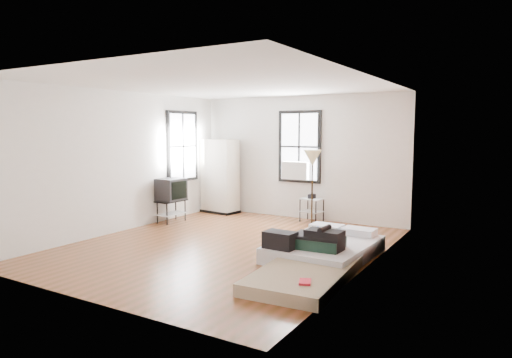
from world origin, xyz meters
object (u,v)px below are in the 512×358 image
Objects in this scene: mattress_main at (324,247)px; wardrobe at (220,176)px; floor_lamp at (312,162)px; side_table at (312,203)px; mattress_bare at (309,266)px; tv_stand at (171,191)px.

wardrobe reaches higher than mattress_main.
mattress_main is 4.53m from wardrobe.
wardrobe is 3.06m from floor_lamp.
wardrobe is at bearing 149.20° from mattress_main.
floor_lamp is at bearing -66.27° from side_table.
side_table is at bearing 8.92° from wardrobe.
wardrobe is (-3.91, 3.40, 0.76)m from mattress_bare.
tv_stand is at bearing -90.59° from wardrobe.
side_table is (-1.48, 3.47, 0.28)m from mattress_bare.
mattress_main is 0.98m from mattress_bare.
side_table is at bearing 119.94° from mattress_main.
mattress_main reaches higher than mattress_bare.
side_table is 0.38× the size of floor_lamp.
mattress_main is at bearing -62.40° from side_table.
floor_lamp is (-1.05, 2.48, 1.27)m from mattress_bare.
tv_stand is at bearing -168.54° from floor_lamp.
tv_stand is (-4.13, 1.85, 0.56)m from mattress_bare.
tv_stand reaches higher than mattress_bare.
mattress_main is 0.90× the size of mattress_bare.
floor_lamp is (2.87, -0.93, 0.51)m from wardrobe.
mattress_main is at bearing -59.99° from floor_lamp.
wardrobe is at bearing 162.09° from floor_lamp.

